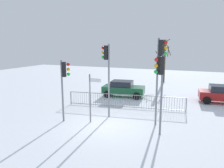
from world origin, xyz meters
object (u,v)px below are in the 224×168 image
traffic_light_mid_left (64,77)px  car_green_far (123,88)px  car_red_mid (223,94)px  direction_sign_post (91,96)px  traffic_light_foreground_right (160,63)px  traffic_light_foreground_left (107,64)px  traffic_light_mid_right (160,77)px  bare_tree_left (164,59)px

traffic_light_mid_left → car_green_far: (1.22, 7.43, -2.04)m
car_red_mid → car_green_far: size_ratio=0.99×
direction_sign_post → car_green_far: 7.09m
traffic_light_foreground_right → car_red_mid: 8.62m
traffic_light_foreground_right → car_red_mid: bearing=159.3°
traffic_light_mid_left → car_red_mid: size_ratio=0.98×
traffic_light_foreground_left → car_red_mid: traffic_light_foreground_left is taller
traffic_light_mid_right → traffic_light_foreground_right: size_ratio=0.83×
car_red_mid → car_green_far: bearing=-178.1°
direction_sign_post → bare_tree_left: bare_tree_left is taller
traffic_light_foreground_left → direction_sign_post: traffic_light_foreground_left is taller
direction_sign_post → bare_tree_left: 16.21m
traffic_light_foreground_left → car_green_far: traffic_light_foreground_left is taller
traffic_light_mid_left → bare_tree_left: 16.83m
traffic_light_mid_left → traffic_light_foreground_right: bearing=75.6°
traffic_light_foreground_right → car_green_far: bearing=-134.5°
traffic_light_foreground_left → bare_tree_left: bare_tree_left is taller
car_green_far → traffic_light_foreground_left: bearing=-88.5°
traffic_light_foreground_left → car_red_mid: (7.54, 6.66, -2.75)m
traffic_light_mid_left → bare_tree_left: size_ratio=0.70×
traffic_light_foreground_right → bare_tree_left: bearing=-162.6°
traffic_light_mid_right → car_red_mid: bearing=-72.8°
traffic_light_foreground_left → traffic_light_mid_left: bearing=133.8°
car_red_mid → traffic_light_foreground_left: bearing=-143.4°
car_red_mid → car_green_far: same height
car_green_far → traffic_light_mid_right: bearing=-65.4°
traffic_light_foreground_left → car_red_mid: bearing=-45.6°
traffic_light_mid_right → bare_tree_left: 16.56m
traffic_light_foreground_left → car_green_far: size_ratio=1.21×
bare_tree_left → direction_sign_post: bearing=-96.8°
direction_sign_post → car_red_mid: bearing=46.6°
traffic_light_mid_right → car_green_far: bearing=-16.6°
direction_sign_post → car_red_mid: direction_sign_post is taller
traffic_light_mid_right → direction_sign_post: (-4.17, 0.36, -1.44)m
traffic_light_foreground_left → traffic_light_mid_left: (-2.06, -1.78, -0.71)m
traffic_light_mid_right → traffic_light_mid_left: bearing=42.3°
traffic_light_foreground_left → bare_tree_left: (1.45, 14.68, -0.57)m
traffic_light_mid_right → car_red_mid: traffic_light_mid_right is taller
traffic_light_mid_left → traffic_light_foreground_right: traffic_light_foreground_right is taller
traffic_light_foreground_right → car_red_mid: (4.10, 6.97, -2.97)m
bare_tree_left → car_red_mid: bearing=-52.8°
traffic_light_mid_left → direction_sign_post: (1.59, 0.41, -1.11)m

